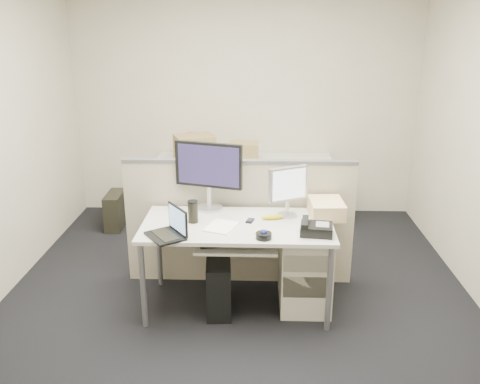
{
  "coord_description": "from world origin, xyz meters",
  "views": [
    {
      "loc": [
        0.15,
        -3.69,
        2.25
      ],
      "look_at": [
        0.02,
        0.15,
        0.94
      ],
      "focal_mm": 38.0,
      "sensor_mm": 36.0,
      "label": 1
    }
  ],
  "objects_px": {
    "desk_phone": "(316,229)",
    "desk": "(237,231)",
    "laptop": "(165,223)",
    "monitor_main": "(209,176)"
  },
  "relations": [
    {
      "from": "desk_phone",
      "to": "desk",
      "type": "bearing_deg",
      "value": 170.63
    },
    {
      "from": "desk",
      "to": "laptop",
      "type": "distance_m",
      "value": 0.62
    },
    {
      "from": "monitor_main",
      "to": "laptop",
      "type": "bearing_deg",
      "value": -98.39
    },
    {
      "from": "monitor_main",
      "to": "desk",
      "type": "bearing_deg",
      "value": -36.08
    },
    {
      "from": "laptop",
      "to": "desk_phone",
      "type": "bearing_deg",
      "value": 59.87
    },
    {
      "from": "desk",
      "to": "monitor_main",
      "type": "xyz_separation_m",
      "value": [
        -0.25,
        0.32,
        0.35
      ]
    },
    {
      "from": "monitor_main",
      "to": "laptop",
      "type": "relative_size",
      "value": 1.99
    },
    {
      "from": "desk",
      "to": "desk_phone",
      "type": "bearing_deg",
      "value": -16.7
    },
    {
      "from": "monitor_main",
      "to": "laptop",
      "type": "distance_m",
      "value": 0.68
    },
    {
      "from": "desk",
      "to": "desk_phone",
      "type": "distance_m",
      "value": 0.63
    }
  ]
}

